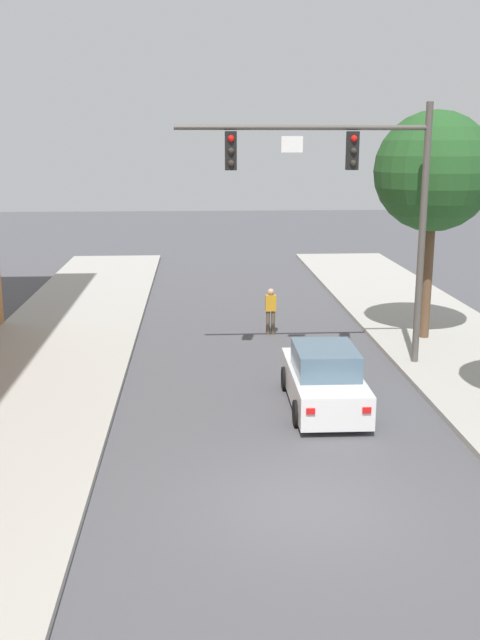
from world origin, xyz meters
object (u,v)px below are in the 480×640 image
(car_lead_white, at_px, (324,380))
(street_tree_second, at_px, (434,172))
(pedestrian_crossing_road, at_px, (271,309))
(traffic_signal_mast, at_px, (354,185))

(car_lead_white, xyz_separation_m, street_tree_second, (4.49, 5.98, 4.90))
(pedestrian_crossing_road, relative_size, street_tree_second, 0.22)
(traffic_signal_mast, bearing_deg, car_lead_white, -111.75)
(traffic_signal_mast, xyz_separation_m, car_lead_white, (-1.29, -3.23, -4.65))
(traffic_signal_mast, distance_m, pedestrian_crossing_road, 6.25)
(car_lead_white, relative_size, pedestrian_crossing_road, 2.60)
(car_lead_white, xyz_separation_m, pedestrian_crossing_road, (-0.61, 7.18, 0.19))
(pedestrian_crossing_road, xyz_separation_m, street_tree_second, (5.10, -1.21, 4.71))
(car_lead_white, height_order, street_tree_second, street_tree_second)
(traffic_signal_mast, height_order, pedestrian_crossing_road, traffic_signal_mast)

